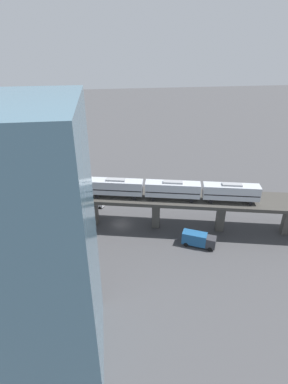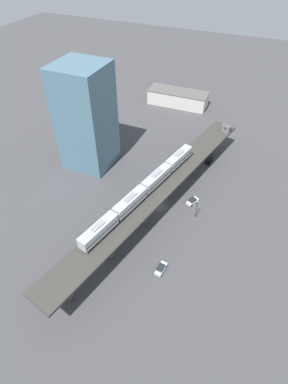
{
  "view_description": "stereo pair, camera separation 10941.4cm",
  "coord_description": "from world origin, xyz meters",
  "px_view_note": "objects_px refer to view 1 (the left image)",
  "views": [
    {
      "loc": [
        -60.89,
        2.26,
        41.39
      ],
      "look_at": [
        -2.65,
        -5.34,
        10.0
      ],
      "focal_mm": 28.0,
      "sensor_mm": 36.0,
      "label": 1
    },
    {
      "loc": [
        22.66,
        -63.09,
        68.22
      ],
      "look_at": [
        -2.65,
        -5.34,
        10.0
      ],
      "focal_mm": 28.0,
      "sensor_mm": 36.0,
      "label": 2
    }
  ],
  "objects_px": {
    "street_car_white": "(96,203)",
    "street_car_black": "(3,211)",
    "subway_train": "(144,188)",
    "street_car_silver": "(196,197)",
    "street_lamp": "(116,187)",
    "office_tower": "(26,257)",
    "delivery_truck": "(198,239)"
  },
  "relations": [
    {
      "from": "subway_train",
      "to": "delivery_truck",
      "type": "distance_m",
      "value": 16.29
    },
    {
      "from": "subway_train",
      "to": "street_car_white",
      "type": "bearing_deg",
      "value": 43.24
    },
    {
      "from": "subway_train",
      "to": "street_lamp",
      "type": "bearing_deg",
      "value": 21.29
    },
    {
      "from": "street_car_white",
      "to": "street_car_silver",
      "type": "height_order",
      "value": "same"
    },
    {
      "from": "street_car_silver",
      "to": "street_car_black",
      "type": "bearing_deg",
      "value": 90.57
    },
    {
      "from": "street_car_black",
      "to": "street_car_silver",
      "type": "relative_size",
      "value": 0.97
    },
    {
      "from": "delivery_truck",
      "to": "office_tower",
      "type": "bearing_deg",
      "value": 126.65
    },
    {
      "from": "street_car_black",
      "to": "delivery_truck",
      "type": "xyz_separation_m",
      "value": [
        -19.19,
        -45.85,
        0.82
      ]
    },
    {
      "from": "street_car_black",
      "to": "street_car_silver",
      "type": "bearing_deg",
      "value": -89.43
    },
    {
      "from": "street_car_white",
      "to": "office_tower",
      "type": "distance_m",
      "value": 45.15
    },
    {
      "from": "street_car_white",
      "to": "office_tower",
      "type": "xyz_separation_m",
      "value": [
        -41.28,
        6.57,
        17.06
      ]
    },
    {
      "from": "street_lamp",
      "to": "office_tower",
      "type": "distance_m",
      "value": 47.67
    },
    {
      "from": "street_car_silver",
      "to": "office_tower",
      "type": "height_order",
      "value": "office_tower"
    },
    {
      "from": "street_lamp",
      "to": "office_tower",
      "type": "bearing_deg",
      "value": 164.53
    },
    {
      "from": "street_car_white",
      "to": "office_tower",
      "type": "relative_size",
      "value": 0.13
    },
    {
      "from": "office_tower",
      "to": "street_car_white",
      "type": "bearing_deg",
      "value": -9.04
    },
    {
      "from": "subway_train",
      "to": "street_car_silver",
      "type": "relative_size",
      "value": 10.82
    },
    {
      "from": "street_lamp",
      "to": "street_car_black",
      "type": "bearing_deg",
      "value": 96.53
    },
    {
      "from": "street_car_white",
      "to": "street_car_black",
      "type": "xyz_separation_m",
      "value": [
        -0.69,
        23.65,
        0.0
      ]
    },
    {
      "from": "subway_train",
      "to": "street_car_black",
      "type": "distance_m",
      "value": 38.14
    },
    {
      "from": "street_car_black",
      "to": "street_lamp",
      "type": "xyz_separation_m",
      "value": [
        3.35,
        -29.25,
        3.17
      ]
    },
    {
      "from": "street_car_white",
      "to": "street_car_silver",
      "type": "bearing_deg",
      "value": -90.37
    },
    {
      "from": "street_car_white",
      "to": "street_car_black",
      "type": "relative_size",
      "value": 1.08
    },
    {
      "from": "street_car_silver",
      "to": "subway_train",
      "type": "bearing_deg",
      "value": 126.41
    },
    {
      "from": "subway_train",
      "to": "office_tower",
      "type": "xyz_separation_m",
      "value": [
        -29.24,
        17.9,
        6.97
      ]
    },
    {
      "from": "subway_train",
      "to": "street_car_black",
      "type": "relative_size",
      "value": 11.15
    },
    {
      "from": "subway_train",
      "to": "street_car_silver",
      "type": "height_order",
      "value": "subway_train"
    },
    {
      "from": "delivery_truck",
      "to": "street_car_black",
      "type": "bearing_deg",
      "value": 67.29
    },
    {
      "from": "subway_train",
      "to": "street_car_white",
      "type": "height_order",
      "value": "subway_train"
    },
    {
      "from": "subway_train",
      "to": "street_car_silver",
      "type": "bearing_deg",
      "value": -53.59
    },
    {
      "from": "street_car_white",
      "to": "street_lamp",
      "type": "height_order",
      "value": "street_lamp"
    },
    {
      "from": "street_car_white",
      "to": "street_lamp",
      "type": "distance_m",
      "value": 6.96
    }
  ]
}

